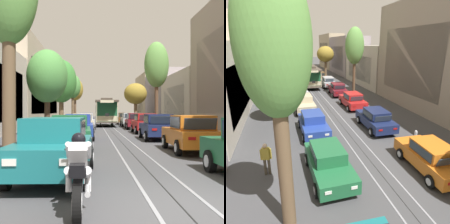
{
  "view_description": "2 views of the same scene",
  "coord_description": "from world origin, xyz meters",
  "views": [
    {
      "loc": [
        -1.62,
        -5.85,
        1.75
      ],
      "look_at": [
        0.33,
        27.34,
        1.69
      ],
      "focal_mm": 52.32,
      "sensor_mm": 36.0,
      "label": 1
    },
    {
      "loc": [
        -4.64,
        0.0,
        6.41
      ],
      "look_at": [
        0.0,
        16.61,
        0.8
      ],
      "focal_mm": 33.43,
      "sensor_mm": 36.0,
      "label": 2
    }
  ],
  "objects": [
    {
      "name": "ground_plane",
      "position": [
        0.0,
        27.31,
        0.0
      ],
      "size": [
        170.68,
        170.68,
        0.0
      ],
      "primitive_type": "plane",
      "color": "#424244"
    },
    {
      "name": "trolley_track_rails",
      "position": [
        0.0,
        32.14,
        0.0
      ],
      "size": [
        1.14,
        76.27,
        0.01
      ],
      "color": "gray",
      "rests_on": "ground"
    },
    {
      "name": "building_facade_left",
      "position": [
        -10.19,
        32.5,
        4.2
      ],
      "size": [
        5.23,
        67.97,
        9.86
      ],
      "color": "gray",
      "rests_on": "ground"
    },
    {
      "name": "building_facade_right",
      "position": [
        10.39,
        28.12,
        4.71
      ],
      "size": [
        6.0,
        67.97,
        10.9
      ],
      "color": "gray",
      "rests_on": "ground"
    },
    {
      "name": "parked_car_teal_near_left",
      "position": [
        -2.63,
        2.81,
        0.8
      ],
      "size": [
        2.09,
        4.4,
        1.58
      ],
      "color": "#196B70",
      "rests_on": "ground"
    },
    {
      "name": "parked_car_green_second_left",
      "position": [
        -2.64,
        8.98,
        0.8
      ],
      "size": [
        2.06,
        4.39,
        1.58
      ],
      "color": "#1E6038",
      "rests_on": "ground"
    },
    {
      "name": "parked_car_blue_mid_left",
      "position": [
        -2.52,
        14.52,
        0.8
      ],
      "size": [
        2.03,
        4.37,
        1.58
      ],
      "color": "#233D93",
      "rests_on": "ground"
    },
    {
      "name": "parked_car_beige_fourth_left",
      "position": [
        -2.47,
        20.38,
        0.8
      ],
      "size": [
        2.0,
        4.36,
        1.58
      ],
      "color": "#C1B28E",
      "rests_on": "ground"
    },
    {
      "name": "parked_car_silver_fifth_left",
      "position": [
        -2.4,
        26.54,
        0.8
      ],
      "size": [
        2.13,
        4.42,
        1.58
      ],
      "color": "#B7B7BC",
      "rests_on": "ground"
    },
    {
      "name": "parked_car_blue_sixth_left",
      "position": [
        -2.4,
        32.62,
        0.8
      ],
      "size": [
        2.0,
        4.36,
        1.58
      ],
      "color": "#233D93",
      "rests_on": "ground"
    },
    {
      "name": "parked_car_orange_second_right",
      "position": [
        2.64,
        8.03,
        0.8
      ],
      "size": [
        2.09,
        4.4,
        1.58
      ],
      "color": "orange",
      "rests_on": "ground"
    },
    {
      "name": "parked_car_navy_mid_right",
      "position": [
        2.38,
        14.12,
        0.8
      ],
      "size": [
        2.06,
        4.39,
        1.58
      ],
      "color": "#19234C",
      "rests_on": "ground"
    },
    {
      "name": "parked_car_red_fourth_right",
      "position": [
        2.58,
        20.14,
        0.8
      ],
      "size": [
        2.01,
        4.36,
        1.58
      ],
      "color": "red",
      "rests_on": "ground"
    },
    {
      "name": "parked_car_maroon_fifth_right",
      "position": [
        2.59,
        26.1,
        0.8
      ],
      "size": [
        2.14,
        4.42,
        1.58
      ],
      "color": "maroon",
      "rests_on": "ground"
    },
    {
      "name": "parked_car_silver_sixth_right",
      "position": [
        2.61,
        31.79,
        0.8
      ],
      "size": [
        2.05,
        4.38,
        1.58
      ],
      "color": "#B7B7BC",
      "rests_on": "ground"
    },
    {
      "name": "parked_car_brown_far_right",
      "position": [
        2.62,
        38.35,
        0.8
      ],
      "size": [
        2.12,
        4.41,
        1.58
      ],
      "color": "brown",
      "rests_on": "ground"
    },
    {
      "name": "street_tree_kerb_left_second",
      "position": [
        -4.89,
        17.66,
        4.23
      ],
      "size": [
        2.9,
        3.11,
        6.17
      ],
      "color": "#4C3826",
      "rests_on": "ground"
    },
    {
      "name": "street_tree_kerb_left_mid",
      "position": [
        -4.93,
        28.46,
        4.85
      ],
      "size": [
        3.2,
        3.2,
        7.16
      ],
      "color": "brown",
      "rests_on": "ground"
    },
    {
      "name": "street_tree_kerb_left_fourth",
      "position": [
        -4.48,
        40.83,
        5.2
      ],
      "size": [
        2.27,
        1.94,
        7.04
      ],
      "color": "brown",
      "rests_on": "ground"
    },
    {
      "name": "street_tree_kerb_left_far",
      "position": [
        -4.74,
        51.78,
        5.54
      ],
      "size": [
        2.82,
        2.56,
        7.56
      ],
      "color": "brown",
      "rests_on": "ground"
    },
    {
      "name": "street_tree_kerb_right_second",
      "position": [
        4.46,
        25.04,
        6.12
      ],
      "size": [
        2.35,
        1.99,
        8.43
      ],
      "color": "brown",
      "rests_on": "ground"
    },
    {
      "name": "street_tree_kerb_right_mid",
      "position": [
        4.92,
        43.96,
        4.42
      ],
      "size": [
        3.54,
        3.21,
        6.09
      ],
      "color": "brown",
      "rests_on": "ground"
    },
    {
      "name": "cable_car_trolley",
      "position": [
        -0.0,
        33.74,
        1.66
      ],
      "size": [
        2.75,
        9.16,
        3.28
      ],
      "color": "#1E5B38",
      "rests_on": "ground"
    },
    {
      "name": "motorcycle_with_rider",
      "position": [
        -1.87,
        -0.09,
        0.65
      ],
      "size": [
        0.56,
        1.99,
        1.37
      ],
      "color": "black",
      "rests_on": "ground"
    },
    {
      "name": "pedestrian_on_left_pavement",
      "position": [
        -5.63,
        9.92,
        0.99
      ],
      "size": [
        0.55,
        0.31,
        1.74
      ],
      "color": "#4C4233",
      "rests_on": "ground"
    },
    {
      "name": "fire_hydrant",
      "position": [
        4.01,
        11.17,
        0.42
      ],
      "size": [
        0.4,
        0.22,
        0.84
      ],
      "color": "#B2B2B7",
      "rests_on": "ground"
    }
  ]
}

